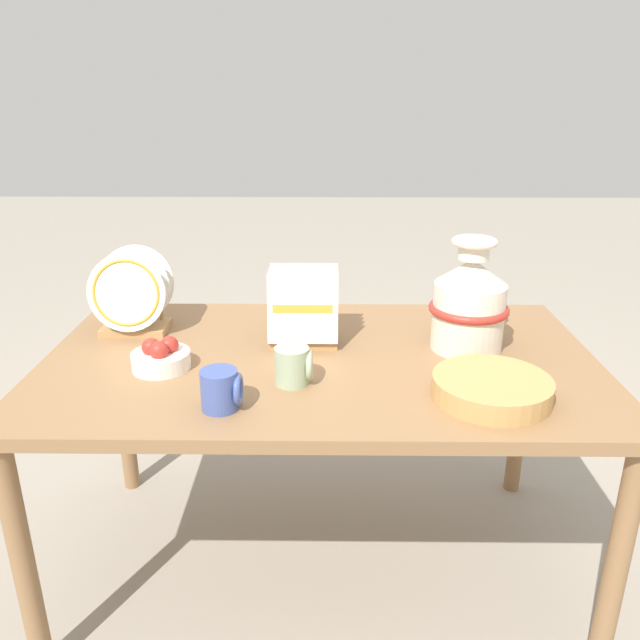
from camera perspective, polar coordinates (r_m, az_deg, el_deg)
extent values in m
plane|color=gray|center=(2.16, 0.00, -21.13)|extent=(14.00, 14.00, 0.00)
cube|color=olive|center=(1.77, 0.00, -3.86)|extent=(1.55, 0.90, 0.03)
cylinder|color=olive|center=(1.80, -25.52, -19.36)|extent=(0.06, 0.06, 0.69)
cylinder|color=olive|center=(1.78, 25.47, -19.72)|extent=(0.06, 0.06, 0.69)
cylinder|color=olive|center=(2.41, -17.58, -7.49)|extent=(0.06, 0.06, 0.69)
cylinder|color=olive|center=(2.40, 17.90, -7.66)|extent=(0.06, 0.06, 0.69)
cylinder|color=silver|center=(1.84, 13.37, 0.32)|extent=(0.20, 0.20, 0.20)
cone|color=silver|center=(1.79, 13.72, 4.33)|extent=(0.20, 0.20, 0.07)
cylinder|color=silver|center=(1.78, 13.89, 6.19)|extent=(0.09, 0.09, 0.05)
torus|color=silver|center=(1.77, 13.96, 6.96)|extent=(0.13, 0.13, 0.02)
torus|color=#B72D23|center=(1.83, 13.43, 1.01)|extent=(0.23, 0.23, 0.02)
cube|color=tan|center=(2.03, -16.46, -0.66)|extent=(0.20, 0.13, 0.02)
cylinder|color=tan|center=(2.08, -18.03, 1.05)|extent=(0.01, 0.01, 0.07)
cylinder|color=tan|center=(2.04, -14.33, 1.06)|extent=(0.01, 0.01, 0.07)
cylinder|color=white|center=(1.93, -17.29, 2.37)|extent=(0.23, 0.05, 0.23)
torus|color=gold|center=(1.93, -17.31, 2.36)|extent=(0.20, 0.05, 0.20)
cylinder|color=white|center=(1.98, -16.84, 2.86)|extent=(0.23, 0.05, 0.23)
cylinder|color=white|center=(2.03, -16.41, 3.33)|extent=(0.23, 0.05, 0.23)
cube|color=tan|center=(1.86, -1.50, -1.74)|extent=(0.20, 0.13, 0.02)
cylinder|color=tan|center=(1.89, -3.56, 0.16)|extent=(0.01, 0.01, 0.07)
cylinder|color=tan|center=(1.89, 0.65, 0.14)|extent=(0.01, 0.01, 0.07)
cube|color=white|center=(1.76, -1.59, 1.02)|extent=(0.20, 0.04, 0.20)
cube|color=white|center=(1.80, -1.55, 1.41)|extent=(0.20, 0.04, 0.20)
cube|color=white|center=(1.83, -1.51, 1.78)|extent=(0.20, 0.04, 0.20)
cube|color=white|center=(1.87, -1.47, 2.14)|extent=(0.20, 0.04, 0.20)
cube|color=gold|center=(1.76, -1.60, 1.01)|extent=(0.17, 0.01, 0.02)
cylinder|color=tan|center=(1.59, 15.34, -6.74)|extent=(0.29, 0.29, 0.01)
cylinder|color=tan|center=(1.59, 15.38, -6.45)|extent=(0.29, 0.29, 0.01)
cylinder|color=tan|center=(1.59, 15.41, -6.16)|extent=(0.29, 0.29, 0.01)
cylinder|color=tan|center=(1.58, 15.44, -5.87)|extent=(0.29, 0.29, 0.01)
cylinder|color=tan|center=(1.58, 15.47, -5.58)|extent=(0.29, 0.29, 0.01)
cylinder|color=tan|center=(1.57, 15.50, -5.28)|extent=(0.29, 0.29, 0.01)
cylinder|color=#42569E|center=(1.49, -9.18, -6.32)|extent=(0.09, 0.09, 0.10)
torus|color=#42569E|center=(1.48, -7.48, -6.29)|extent=(0.02, 0.08, 0.08)
cylinder|color=#9EB28E|center=(1.59, -2.59, -4.19)|extent=(0.09, 0.09, 0.10)
torus|color=#9EB28E|center=(1.59, -0.99, -4.14)|extent=(0.02, 0.08, 0.08)
cylinder|color=white|center=(1.74, -14.32, -3.59)|extent=(0.16, 0.16, 0.05)
sphere|color=#B72D23|center=(1.73, -15.19, -2.41)|extent=(0.05, 0.05, 0.05)
sphere|color=#B72D23|center=(1.73, -13.61, -2.25)|extent=(0.05, 0.05, 0.05)
sphere|color=#B72D23|center=(1.70, -14.50, -2.74)|extent=(0.05, 0.05, 0.05)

